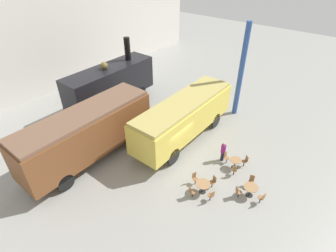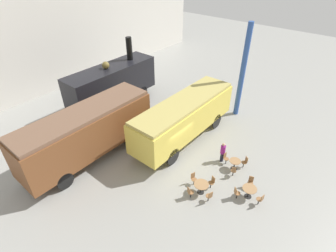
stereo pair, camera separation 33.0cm
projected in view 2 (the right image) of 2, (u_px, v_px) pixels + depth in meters
The scene contains 20 objects.
ground_plane at pixel (172, 153), 19.31m from camera, with size 80.00×80.00×0.00m, color gray.
backdrop_wall at pixel (44, 48), 25.06m from camera, with size 44.00×0.15×9.00m.
steam_locomotive at pixel (112, 82), 23.92m from camera, with size 8.80×2.46×5.84m.
passenger_coach_wooden at pixel (87, 131), 17.82m from camera, with size 9.68×2.72×3.77m.
passenger_coach_vintage at pixel (184, 116), 19.69m from camera, with size 9.58×2.63×3.35m.
cafe_table_near at pixel (235, 163), 17.66m from camera, with size 0.77×0.77×0.72m.
cafe_table_mid at pixel (249, 190), 15.66m from camera, with size 0.86×0.86×0.72m.
cafe_table_far at pixel (201, 186), 15.93m from camera, with size 0.92×0.92×0.73m.
cafe_chair_0 at pixel (245, 161), 17.82m from camera, with size 0.40×0.40×0.87m.
cafe_chair_1 at pixel (226, 158), 18.14m from camera, with size 0.36×0.37×0.87m.
cafe_chair_2 at pixel (234, 171), 17.09m from camera, with size 0.39×0.38×0.87m.
cafe_chair_3 at pixel (261, 199), 15.18m from camera, with size 0.36×0.38×0.87m.
cafe_chair_4 at pixel (251, 182), 16.31m from camera, with size 0.39×0.37×0.87m.
cafe_chair_5 at pixel (236, 192), 15.59m from camera, with size 0.41×0.40×0.87m.
cafe_chair_6 at pixel (190, 192), 15.63m from camera, with size 0.39×0.38×0.87m.
cafe_chair_7 at pixel (210, 196), 15.38m from camera, with size 0.38×0.39×0.87m.
cafe_chair_8 at pixel (212, 182), 16.31m from camera, with size 0.39×0.38×0.87m.
cafe_chair_9 at pixel (193, 178), 16.56m from camera, with size 0.38×0.39×0.87m.
visitor_person at pixel (223, 152), 18.14m from camera, with size 0.34×0.34×1.57m.
support_pillar at pixel (243, 72), 21.56m from camera, with size 0.44×0.44×8.00m.
Camera 2 is at (-11.48, -9.18, 12.67)m, focal length 28.00 mm.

